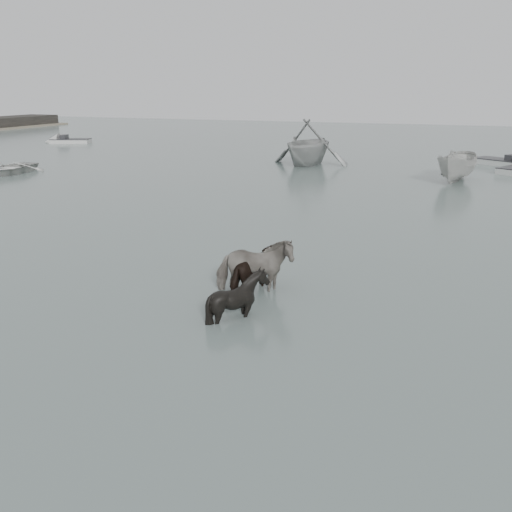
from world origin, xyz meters
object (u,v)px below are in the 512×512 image
object	(u,v)px
pony_pinto	(254,261)
rowboat_lead	(8,166)
pony_dark	(258,264)
pony_black	(238,286)

from	to	relation	value
pony_pinto	rowboat_lead	bearing A→B (deg)	35.49
pony_dark	pony_black	world-z (taller)	pony_black
pony_pinto	pony_black	size ratio (longest dim) A/B	1.34
pony_black	rowboat_lead	size ratio (longest dim) A/B	0.35
pony_pinto	rowboat_lead	distance (m)	25.17
pony_dark	pony_black	xyz separation A→B (m)	(0.19, -1.82, 0.04)
pony_dark	pony_black	bearing A→B (deg)	178.94
pony_pinto	rowboat_lead	xyz separation A→B (m)	(-20.99, 13.88, -0.39)
pony_dark	rowboat_lead	xyz separation A→B (m)	(-21.03, 13.70, -0.26)
pony_pinto	rowboat_lead	world-z (taller)	pony_pinto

